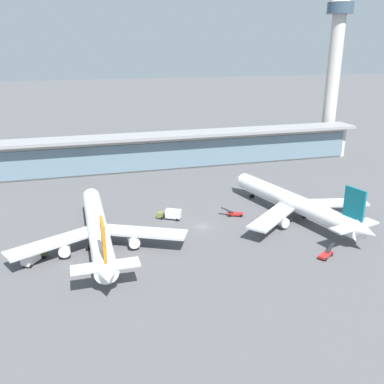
% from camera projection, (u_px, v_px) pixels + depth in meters
% --- Properties ---
extents(ground_plane, '(1200.00, 1200.00, 0.00)m').
position_uv_depth(ground_plane, '(202.00, 227.00, 123.26)').
color(ground_plane, '#515154').
extents(airliner_left_stand, '(45.61, 59.14, 15.78)m').
position_uv_depth(airliner_left_stand, '(98.00, 229.00, 109.58)').
color(airliner_left_stand, white).
rests_on(airliner_left_stand, ground).
extents(airliner_centre_stand, '(44.28, 58.56, 15.78)m').
position_uv_depth(airliner_centre_stand, '(295.00, 203.00, 127.68)').
color(airliner_centre_stand, white).
rests_on(airliner_centre_stand, ground).
extents(service_truck_near_nose_olive, '(6.13, 7.27, 3.10)m').
position_uv_depth(service_truck_near_nose_olive, '(33.00, 256.00, 102.19)').
color(service_truck_near_nose_olive, olive).
rests_on(service_truck_near_nose_olive, ground).
extents(service_truck_under_wing_red, '(6.85, 3.64, 2.70)m').
position_uv_depth(service_truck_under_wing_red, '(235.00, 214.00, 130.77)').
color(service_truck_under_wing_red, '#B21E1E').
rests_on(service_truck_under_wing_red, ground).
extents(service_truck_mid_apron_red, '(6.47, 4.77, 2.70)m').
position_uv_depth(service_truck_mid_apron_red, '(326.00, 254.00, 105.17)').
color(service_truck_mid_apron_red, '#B21E1E').
rests_on(service_truck_mid_apron_red, ground).
extents(service_truck_by_tail_olive, '(7.46, 5.67, 3.10)m').
position_uv_depth(service_truck_by_tail_olive, '(171.00, 214.00, 128.06)').
color(service_truck_by_tail_olive, olive).
rests_on(service_truck_by_tail_olive, ground).
extents(terminal_building, '(183.60, 12.80, 15.20)m').
position_uv_depth(terminal_building, '(157.00, 151.00, 179.51)').
color(terminal_building, beige).
rests_on(terminal_building, ground).
extents(control_tower, '(12.00, 12.00, 76.34)m').
position_uv_depth(control_tower, '(334.00, 65.00, 201.77)').
color(control_tower, beige).
rests_on(control_tower, ground).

